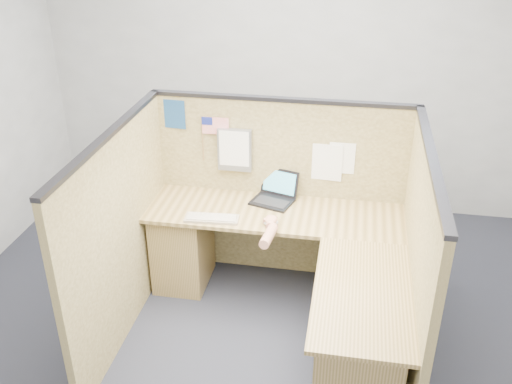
% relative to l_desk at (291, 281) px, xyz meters
% --- Properties ---
extents(floor, '(5.00, 5.00, 0.00)m').
position_rel_l_desk_xyz_m(floor, '(-0.18, -0.29, -0.39)').
color(floor, '#222530').
rests_on(floor, ground).
extents(wall_back, '(5.00, 0.00, 5.00)m').
position_rel_l_desk_xyz_m(wall_back, '(-0.18, 1.96, 1.01)').
color(wall_back, '#9A9D9F').
rests_on(wall_back, floor).
extents(cubicle_partitions, '(2.06, 1.83, 1.53)m').
position_rel_l_desk_xyz_m(cubicle_partitions, '(-0.18, 0.14, 0.38)').
color(cubicle_partitions, brown).
rests_on(cubicle_partitions, floor).
extents(l_desk, '(1.95, 1.75, 0.73)m').
position_rel_l_desk_xyz_m(l_desk, '(0.00, 0.00, 0.00)').
color(l_desk, brown).
rests_on(l_desk, floor).
extents(laptop, '(0.36, 0.37, 0.22)m').
position_rel_l_desk_xyz_m(laptop, '(-0.23, 0.59, 0.39)').
color(laptop, black).
rests_on(laptop, l_desk).
extents(keyboard, '(0.41, 0.16, 0.03)m').
position_rel_l_desk_xyz_m(keyboard, '(-0.63, 0.19, 0.35)').
color(keyboard, gray).
rests_on(keyboard, l_desk).
extents(mouse, '(0.12, 0.09, 0.05)m').
position_rel_l_desk_xyz_m(mouse, '(-0.18, 0.19, 0.36)').
color(mouse, '#B7B7BB').
rests_on(mouse, l_desk).
extents(hand_forearm, '(0.11, 0.39, 0.08)m').
position_rel_l_desk_xyz_m(hand_forearm, '(-0.17, 0.05, 0.37)').
color(hand_forearm, tan).
rests_on(hand_forearm, l_desk).
extents(blue_poster, '(0.17, 0.02, 0.23)m').
position_rel_l_desk_xyz_m(blue_poster, '(-1.03, 0.68, 0.96)').
color(blue_poster, navy).
rests_on(blue_poster, cubicle_partitions).
extents(american_flag, '(0.22, 0.01, 0.37)m').
position_rel_l_desk_xyz_m(american_flag, '(-0.73, 0.67, 0.88)').
color(american_flag, olive).
rests_on(american_flag, cubicle_partitions).
extents(file_holder, '(0.27, 0.05, 0.34)m').
position_rel_l_desk_xyz_m(file_holder, '(-0.55, 0.66, 0.71)').
color(file_holder, slate).
rests_on(file_holder, cubicle_partitions).
extents(paper_left, '(0.20, 0.00, 0.25)m').
position_rel_l_desk_xyz_m(paper_left, '(0.29, 0.68, 0.69)').
color(paper_left, white).
rests_on(paper_left, cubicle_partitions).
extents(paper_right, '(0.23, 0.02, 0.30)m').
position_rel_l_desk_xyz_m(paper_right, '(0.18, 0.68, 0.65)').
color(paper_right, white).
rests_on(paper_right, cubicle_partitions).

